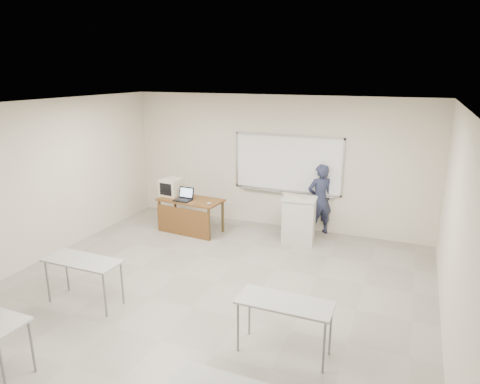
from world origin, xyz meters
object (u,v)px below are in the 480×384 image
at_px(whiteboard, 288,164).
at_px(podium, 299,220).
at_px(keyboard, 294,195).
at_px(mouse, 209,203).
at_px(presenter, 320,199).
at_px(crt_monitor, 172,187).
at_px(laptop, 184,197).
at_px(instructor_desk, 188,209).

xyz_separation_m(whiteboard, podium, (0.50, -0.77, -0.99)).
bearing_deg(keyboard, mouse, -141.73).
distance_m(keyboard, presenter, 0.75).
xyz_separation_m(podium, crt_monitor, (-2.95, -0.18, 0.45)).
bearing_deg(laptop, podium, 12.30).
relative_size(keyboard, presenter, 0.31).
relative_size(instructor_desk, laptop, 3.88).
bearing_deg(instructor_desk, podium, 14.94).
bearing_deg(whiteboard, mouse, -136.93).
bearing_deg(instructor_desk, laptop, -169.10).
bearing_deg(podium, keyboard, 145.64).
bearing_deg(keyboard, podium, -8.42).
bearing_deg(laptop, crt_monitor, 153.79).
relative_size(crt_monitor, keyboard, 0.95).
bearing_deg(laptop, instructor_desk, 8.42).
bearing_deg(presenter, mouse, -7.65).
bearing_deg(presenter, keyboard, 16.83).
distance_m(podium, crt_monitor, 2.99).
distance_m(instructor_desk, keyboard, 2.34).
xyz_separation_m(instructor_desk, mouse, (0.55, -0.07, 0.23)).
bearing_deg(presenter, whiteboard, -44.17).
height_order(keyboard, presenter, presenter).
bearing_deg(podium, whiteboard, 116.79).
xyz_separation_m(podium, presenter, (0.29, 0.65, 0.30)).
relative_size(instructor_desk, keyboard, 2.86).
xyz_separation_m(instructor_desk, laptop, (-0.10, -0.01, 0.27)).
xyz_separation_m(instructor_desk, crt_monitor, (-0.55, 0.24, 0.40)).
relative_size(podium, keyboard, 1.95).
bearing_deg(whiteboard, podium, -56.93).
relative_size(whiteboard, presenter, 1.57).
bearing_deg(podium, crt_monitor, 177.25).
height_order(whiteboard, keyboard, whiteboard).
relative_size(crt_monitor, laptop, 1.28).
distance_m(instructor_desk, presenter, 2.90).
height_order(podium, laptop, laptop).
height_order(crt_monitor, mouse, crt_monitor).
xyz_separation_m(laptop, mouse, (0.65, -0.06, -0.04)).
bearing_deg(whiteboard, instructor_desk, -147.98).
distance_m(podium, presenter, 0.77).
xyz_separation_m(whiteboard, crt_monitor, (-2.45, -0.95, -0.54)).
bearing_deg(instructor_desk, presenter, 26.80).
bearing_deg(crt_monitor, laptop, -23.11).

